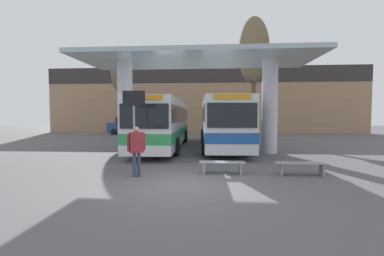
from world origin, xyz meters
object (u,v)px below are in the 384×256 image
(waiting_bench_mid_platform, at_px, (301,166))
(poplar_tree_behind_right, at_px, (254,52))
(transit_bus_center_bay, at_px, (221,121))
(waiting_bench_near_pillar, at_px, (222,165))
(transit_bus_left_bay, at_px, (164,122))
(pedestrian_waiting, at_px, (136,146))
(poplar_tree_behind_left, at_px, (121,73))
(info_sign_platform, at_px, (134,114))
(parked_car_street, at_px, (129,126))

(waiting_bench_mid_platform, height_order, poplar_tree_behind_right, poplar_tree_behind_right)
(poplar_tree_behind_right, bearing_deg, waiting_bench_mid_platform, -92.22)
(transit_bus_center_bay, xyz_separation_m, waiting_bench_near_pillar, (-0.30, -8.07, -1.45))
(transit_bus_center_bay, height_order, waiting_bench_near_pillar, transit_bus_center_bay)
(transit_bus_left_bay, height_order, transit_bus_center_bay, transit_bus_center_bay)
(transit_bus_left_bay, relative_size, pedestrian_waiting, 6.87)
(waiting_bench_near_pillar, xyz_separation_m, poplar_tree_behind_left, (-8.77, 14.13, 5.82))
(pedestrian_waiting, height_order, poplar_tree_behind_left, poplar_tree_behind_left)
(waiting_bench_near_pillar, height_order, poplar_tree_behind_right, poplar_tree_behind_right)
(transit_bus_center_bay, relative_size, waiting_bench_mid_platform, 6.45)
(info_sign_platform, bearing_deg, parked_car_street, 108.60)
(transit_bus_left_bay, bearing_deg, poplar_tree_behind_left, -52.20)
(pedestrian_waiting, bearing_deg, transit_bus_left_bay, 62.26)
(pedestrian_waiting, distance_m, poplar_tree_behind_left, 16.64)
(parked_car_street, bearing_deg, waiting_bench_near_pillar, -63.98)
(transit_bus_center_bay, bearing_deg, transit_bus_left_bay, 1.04)
(poplar_tree_behind_left, height_order, poplar_tree_behind_right, poplar_tree_behind_right)
(parked_car_street, bearing_deg, info_sign_platform, -72.18)
(transit_bus_center_bay, relative_size, pedestrian_waiting, 6.57)
(waiting_bench_near_pillar, bearing_deg, poplar_tree_behind_right, 76.25)
(pedestrian_waiting, relative_size, poplar_tree_behind_left, 0.21)
(waiting_bench_mid_platform, bearing_deg, poplar_tree_behind_right, 87.78)
(waiting_bench_mid_platform, xyz_separation_m, poplar_tree_behind_left, (-11.64, 14.13, 5.81))
(transit_bus_left_bay, height_order, waiting_bench_near_pillar, transit_bus_left_bay)
(poplar_tree_behind_right, bearing_deg, info_sign_platform, -117.16)
(info_sign_platform, bearing_deg, transit_bus_left_bay, 90.73)
(info_sign_platform, distance_m, pedestrian_waiting, 1.69)
(transit_bus_center_bay, height_order, pedestrian_waiting, transit_bus_center_bay)
(waiting_bench_mid_platform, bearing_deg, info_sign_platform, 175.52)
(info_sign_platform, height_order, poplar_tree_behind_right, poplar_tree_behind_right)
(transit_bus_left_bay, bearing_deg, poplar_tree_behind_right, -140.51)
(transit_bus_center_bay, relative_size, poplar_tree_behind_left, 1.39)
(transit_bus_left_bay, bearing_deg, waiting_bench_near_pillar, 112.89)
(waiting_bench_near_pillar, distance_m, pedestrian_waiting, 3.22)
(transit_bus_left_bay, height_order, parked_car_street, transit_bus_left_bay)
(waiting_bench_near_pillar, relative_size, info_sign_platform, 0.54)
(pedestrian_waiting, distance_m, poplar_tree_behind_right, 17.36)
(waiting_bench_near_pillar, relative_size, waiting_bench_mid_platform, 0.93)
(waiting_bench_near_pillar, xyz_separation_m, parked_car_street, (-9.95, 19.69, 0.63))
(transit_bus_center_bay, bearing_deg, poplar_tree_behind_right, -120.25)
(transit_bus_left_bay, height_order, poplar_tree_behind_left, poplar_tree_behind_left)
(transit_bus_center_bay, bearing_deg, waiting_bench_near_pillar, 85.45)
(pedestrian_waiting, bearing_deg, parked_car_street, 77.46)
(waiting_bench_mid_platform, relative_size, poplar_tree_behind_left, 0.22)
(pedestrian_waiting, xyz_separation_m, poplar_tree_behind_left, (-5.70, 14.79, 5.06))
(transit_bus_left_bay, distance_m, pedestrian_waiting, 8.53)
(pedestrian_waiting, xyz_separation_m, parked_car_street, (-6.88, 20.35, -0.12))
(waiting_bench_mid_platform, relative_size, pedestrian_waiting, 1.02)
(waiting_bench_mid_platform, bearing_deg, transit_bus_center_bay, 107.67)
(info_sign_platform, distance_m, poplar_tree_behind_left, 15.13)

